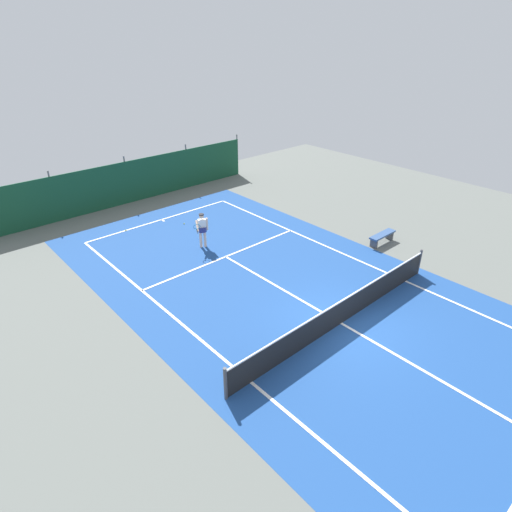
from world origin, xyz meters
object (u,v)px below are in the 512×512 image
Objects in this scene: tennis_net at (342,311)px; tennis_ball_midcourt at (184,224)px; tennis_ball_near_player at (126,230)px; courtside_bench at (382,236)px; tennis_player at (202,228)px.

tennis_net is 10.65m from tennis_ball_midcourt.
tennis_ball_midcourt is at bearing -25.46° from tennis_ball_near_player.
tennis_ball_midcourt is at bearing 86.86° from tennis_net.
tennis_ball_near_player is 12.51m from courtside_bench.
tennis_player reaches higher than tennis_net.
tennis_net is 153.33× the size of tennis_ball_midcourt.
courtside_bench is at bearing 168.01° from tennis_player.
tennis_ball_midcourt is (0.75, 2.77, -0.93)m from tennis_player.
tennis_net is at bearing -157.80° from courtside_bench.
tennis_player is at bearing -105.23° from tennis_ball_midcourt.
tennis_net is 6.17× the size of tennis_player.
tennis_ball_near_player is 0.04× the size of courtside_bench.
courtside_bench is at bearing -54.57° from tennis_ball_midcourt.
tennis_player reaches higher than tennis_ball_near_player.
tennis_ball_midcourt is at bearing 125.43° from courtside_bench.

